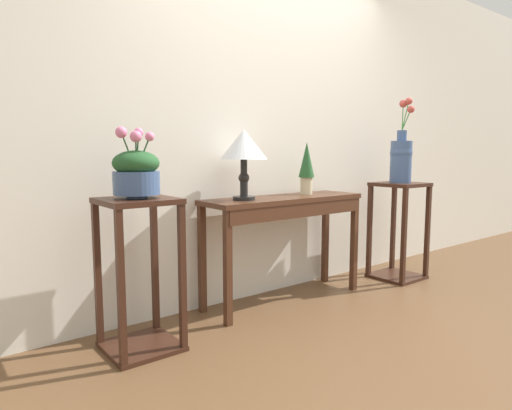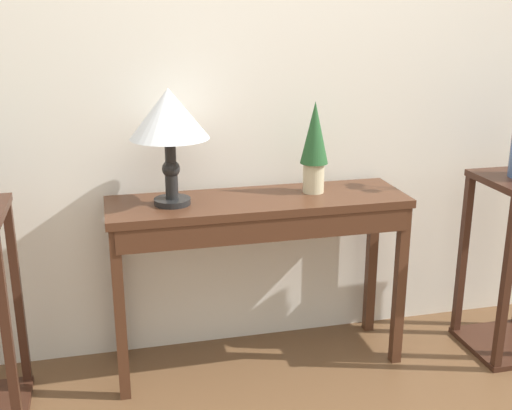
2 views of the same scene
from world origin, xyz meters
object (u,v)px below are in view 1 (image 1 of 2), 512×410
Objects in this scene: console_table at (286,213)px; flower_vase_tall_right at (401,156)px; pedestal_stand_left at (139,275)px; planter_bowl_wide_left at (136,171)px; potted_plant_on_console at (307,166)px; table_lamp at (244,147)px; pedestal_stand_right at (398,231)px.

flower_vase_tall_right is at bearing -6.78° from console_table.
planter_bowl_wide_left is at bearing -120.27° from pedestal_stand_left.
potted_plant_on_console is at bearing 6.66° from pedestal_stand_left.
console_table is 0.43m from potted_plant_on_console.
table_lamp is 1.10m from pedestal_stand_left.
pedestal_stand_left is at bearing 179.31° from pedestal_stand_right.
console_table is 3.35× the size of planter_bowl_wide_left.
table_lamp reaches higher than pedestal_stand_right.
pedestal_stand_right is at bearing -6.03° from table_lamp.
planter_bowl_wide_left is (-1.46, -0.17, 0.00)m from potted_plant_on_console.
table_lamp is at bearing -176.92° from potted_plant_on_console.
pedestal_stand_right reaches higher than console_table.
pedestal_stand_left is 2.25× the size of planter_bowl_wide_left.
flower_vase_tall_right is (0.94, -0.20, 0.07)m from potted_plant_on_console.
pedestal_stand_left is 2.48m from flower_vase_tall_right.
pedestal_stand_left is at bearing 59.73° from planter_bowl_wide_left.
flower_vase_tall_right is (1.20, -0.14, 0.41)m from console_table.
flower_vase_tall_right is at bearing -15.31° from pedestal_stand_right.
pedestal_stand_right is (2.40, -0.03, -0.59)m from planter_bowl_wide_left.
flower_vase_tall_right is at bearing -0.67° from planter_bowl_wide_left.
planter_bowl_wide_left is (-0.00, -0.00, 0.58)m from pedestal_stand_left.
console_table is 3.21× the size of potted_plant_on_console.
planter_bowl_wide_left is 0.45× the size of pedestal_stand_right.
planter_bowl_wide_left is at bearing 179.34° from pedestal_stand_right.
pedestal_stand_right is (1.57, -0.17, -0.72)m from table_lamp.
console_table is at bearing 5.40° from pedestal_stand_left.
potted_plant_on_console is 1.58m from pedestal_stand_left.
flower_vase_tall_right reaches higher than pedestal_stand_right.
pedestal_stand_left reaches higher than pedestal_stand_right.
planter_bowl_wide_left reaches higher than console_table.
potted_plant_on_console is 0.46× the size of pedestal_stand_left.
pedestal_stand_left is at bearing -170.66° from table_lamp.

